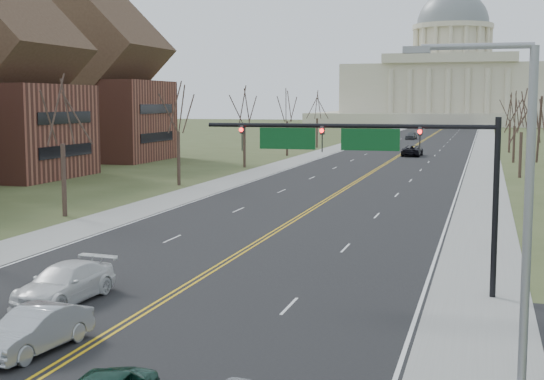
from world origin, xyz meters
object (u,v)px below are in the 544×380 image
Objects in this scene: car_sb_inner_second at (64,283)px; car_far_nb at (412,151)px; street_light at (515,219)px; car_far_sb at (411,135)px; signal_mast at (369,151)px; car_sb_inner_lead at (35,330)px.

car_sb_inner_second is 0.90× the size of car_far_nb.
street_light reaches higher than car_far_nb.
car_far_sb is (-15.60, 140.87, -4.41)m from street_light.
signal_mast is 14.51m from street_light.
car_far_nb is at bearing 96.68° from street_light.
street_light is 18.84m from car_sb_inner_second.
street_light is 2.16× the size of car_sb_inner_lead.
car_sb_inner_second reaches higher than car_sb_inner_lead.
signal_mast is at bearing 111.41° from street_light.
car_far_sb is (-10.31, 127.38, -4.95)m from signal_mast.
car_far_nb is at bearing -79.73° from car_far_sb.
car_far_nb is (-5.51, 78.77, -4.96)m from signal_mast.
street_light is 1.92× the size of car_far_sb.
car_far_sb is at bearing 98.50° from car_sb_inner_lead.
signal_mast reaches higher than car_sb_inner_lead.
street_light is at bearing -22.05° from car_sb_inner_second.
signal_mast is 2.39× the size of car_sb_inner_second.
car_far_sb is at bearing 96.32° from street_light.
car_far_nb reaches higher than car_sb_inner_lead.
car_far_sb is at bearing 94.33° from car_sb_inner_second.
car_sb_inner_second is 132.65m from car_far_sb.
signal_mast reaches higher than car_far_nb.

